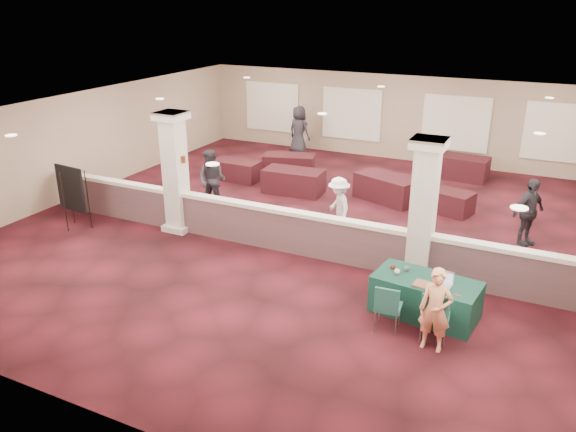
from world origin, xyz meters
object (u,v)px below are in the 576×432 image
at_px(attendee_a, 212,180).
at_px(conf_chair_main, 435,312).
at_px(woman, 435,310).
at_px(far_table_back_center, 387,188).
at_px(far_table_back_right, 459,167).
at_px(attendee_c, 528,212).
at_px(far_table_front_left, 236,170).
at_px(far_table_front_right, 444,201).
at_px(attendee_b, 338,207).
at_px(far_table_front_center, 293,181).
at_px(near_table, 425,297).
at_px(conf_chair_side, 388,304).
at_px(easel_board, 71,189).
at_px(attendee_d, 299,130).
at_px(far_table_back_left, 289,165).

bearing_deg(attendee_a, conf_chair_main, -36.72).
distance_m(woman, far_table_back_center, 7.90).
xyz_separation_m(woman, far_table_back_right, (-1.39, 10.60, -0.39)).
height_order(far_table_back_right, attendee_c, attendee_c).
xyz_separation_m(woman, far_table_front_left, (-8.26, 7.10, -0.45)).
bearing_deg(far_table_front_right, attendee_b, -125.96).
xyz_separation_m(far_table_front_center, attendee_a, (-1.51, -2.40, 0.52)).
height_order(near_table, conf_chair_side, conf_chair_side).
bearing_deg(far_table_front_right, far_table_back_center, 173.65).
xyz_separation_m(easel_board, far_table_front_center, (4.09, 5.25, -0.73)).
xyz_separation_m(attendee_a, attendee_d, (-0.32, 6.80, 0.06)).
height_order(woman, attendee_c, attendee_c).
xyz_separation_m(conf_chair_main, easel_board, (-9.95, 1.22, 0.51)).
height_order(conf_chair_main, far_table_front_left, conf_chair_main).
distance_m(conf_chair_main, far_table_front_right, 6.98).
xyz_separation_m(far_table_front_center, attendee_d, (-1.83, 4.40, 0.58)).
bearing_deg(far_table_back_right, near_table, -83.99).
xyz_separation_m(conf_chair_main, far_table_back_center, (-2.96, 7.07, -0.21)).
distance_m(far_table_front_left, attendee_b, 5.75).
relative_size(far_table_back_right, attendee_a, 1.07).
bearing_deg(far_table_front_center, attendee_c, -8.89).
distance_m(woman, far_table_front_right, 7.21).
height_order(easel_board, attendee_a, attendee_a).
xyz_separation_m(far_table_front_left, attendee_a, (0.86, -2.80, 0.57)).
height_order(woman, far_table_front_right, woman).
height_order(far_table_back_left, far_table_back_center, far_table_back_center).
relative_size(conf_chair_main, far_table_front_right, 0.64).
bearing_deg(far_table_front_left, far_table_front_center, -9.65).
bearing_deg(far_table_front_left, far_table_back_center, 2.18).
relative_size(woman, attendee_b, 0.99).
height_order(near_table, far_table_back_left, near_table).
distance_m(far_table_front_left, attendee_d, 4.08).
bearing_deg(far_table_back_right, far_table_back_center, -115.96).
distance_m(conf_chair_side, far_table_back_left, 10.18).
bearing_deg(far_table_back_left, easel_board, -113.95).
bearing_deg(far_table_back_left, attendee_d, 107.52).
relative_size(far_table_front_center, far_table_back_right, 0.98).
relative_size(far_table_back_left, far_table_back_center, 0.92).
height_order(far_table_back_right, attendee_b, attendee_b).
xyz_separation_m(far_table_front_center, far_table_back_right, (4.50, 3.90, 0.01)).
xyz_separation_m(easel_board, far_table_front_left, (1.72, 5.65, -0.77)).
relative_size(easel_board, far_table_back_right, 0.91).
bearing_deg(near_table, far_table_front_center, 141.86).
relative_size(near_table, attendee_d, 1.05).
bearing_deg(attendee_d, conf_chair_main, 140.15).
xyz_separation_m(conf_chair_main, far_table_front_center, (-5.85, 6.47, -0.22)).
relative_size(far_table_front_left, attendee_c, 0.95).
relative_size(conf_chair_side, attendee_b, 0.60).
bearing_deg(near_table, attendee_c, 78.78).
bearing_deg(far_table_back_left, attendee_a, -97.14).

